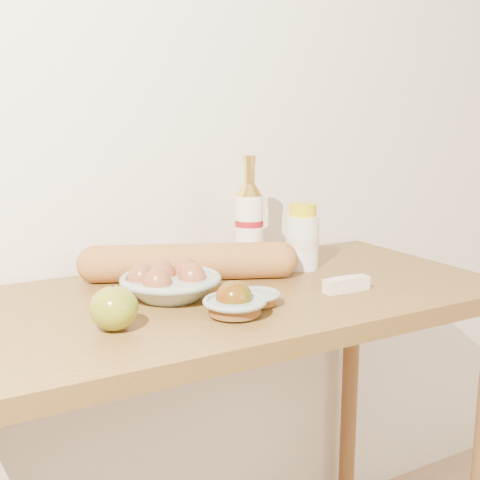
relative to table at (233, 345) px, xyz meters
name	(u,v)px	position (x,y,z in m)	size (l,w,h in m)	color
back_wall	(171,107)	(0.00, 0.33, 0.52)	(3.50, 0.02, 2.60)	white
table	(233,345)	(0.00, 0.00, 0.00)	(1.20, 0.60, 0.90)	olive
bourbon_bottle	(249,224)	(0.13, 0.15, 0.24)	(0.07, 0.07, 0.28)	white
cream_bottle	(302,239)	(0.25, 0.10, 0.20)	(0.11, 0.11, 0.16)	white
egg_bowl	(170,283)	(-0.14, 0.03, 0.15)	(0.23, 0.23, 0.08)	#97A59E
baguette	(189,262)	(-0.04, 0.13, 0.17)	(0.51, 0.28, 0.09)	#C7833D
apple_yellowgreen	(114,308)	(-0.30, -0.11, 0.16)	(0.11, 0.11, 0.08)	olive
apple_redgreen_front	(234,297)	(-0.07, -0.14, 0.16)	(0.09, 0.09, 0.07)	maroon
sugar_bowl	(235,307)	(-0.08, -0.15, 0.14)	(0.14, 0.14, 0.04)	#8E9B96
syrup_bowl	(257,298)	(-0.01, -0.11, 0.14)	(0.13, 0.13, 0.03)	gray
butter_stick	(346,284)	(0.22, -0.12, 0.14)	(0.11, 0.03, 0.03)	beige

